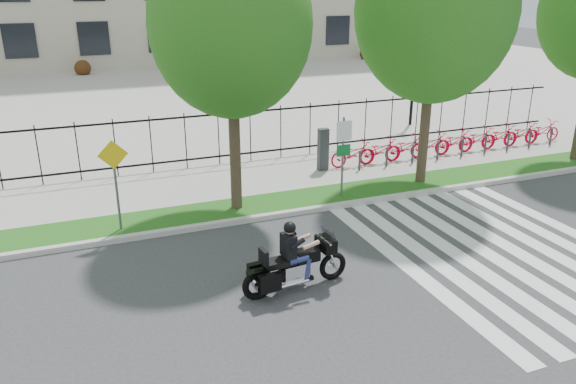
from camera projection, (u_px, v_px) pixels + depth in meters
name	position (u px, v px, depth m)	size (l,w,h in m)	color
ground	(327.00, 286.00, 12.61)	(120.00, 120.00, 0.00)	#333335
curb	(266.00, 217.00, 16.15)	(60.00, 0.20, 0.15)	#B2B0A8
grass_verge	(257.00, 206.00, 16.89)	(60.00, 1.50, 0.15)	#205314
sidewalk	(233.00, 181.00, 19.07)	(60.00, 3.50, 0.15)	gray
plaza	(152.00, 93.00, 34.35)	(80.00, 34.00, 0.10)	gray
crosswalk_stripes	(499.00, 250.00, 14.27)	(5.70, 8.00, 0.01)	silver
iron_fence	(219.00, 138.00, 20.21)	(30.00, 0.06, 2.00)	black
lamp_post_right	(415.00, 57.00, 25.37)	(1.06, 0.70, 4.25)	black
street_tree_1	(231.00, 24.00, 14.81)	(4.39, 4.39, 7.76)	#36291D
street_tree_2	(435.00, 11.00, 16.95)	(4.89, 4.89, 8.26)	#36291D
bike_share_station	(452.00, 142.00, 21.67)	(11.05, 0.85, 1.50)	#2D2D33
sign_pole_regulatory	(343.00, 147.00, 16.90)	(0.50, 0.09, 2.50)	#59595B
sign_pole_warning	(115.00, 173.00, 14.61)	(0.78, 0.09, 2.49)	#59595B
motorcycle_rider	(296.00, 262.00, 12.28)	(2.57, 0.82, 1.98)	black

